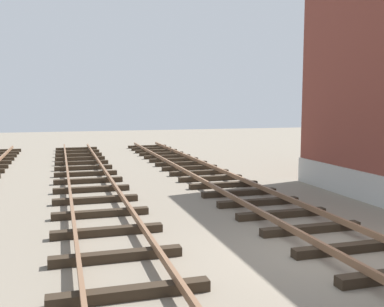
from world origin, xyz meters
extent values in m
plane|color=slate|center=(0.00, 0.00, 0.00)|extent=(80.00, 80.00, 0.00)
cube|color=#2D2319|center=(0.51, 0.00, 0.09)|extent=(2.50, 0.24, 0.18)
cube|color=#2D2319|center=(0.51, 1.43, 0.09)|extent=(2.50, 0.24, 0.18)
cube|color=#2D2319|center=(0.51, 2.86, 0.09)|extent=(2.50, 0.24, 0.18)
cube|color=#2D2319|center=(0.51, 4.28, 0.09)|extent=(2.50, 0.24, 0.18)
cube|color=#2D2319|center=(0.51, 5.71, 0.09)|extent=(2.50, 0.24, 0.18)
cube|color=#2D2319|center=(0.51, 7.14, 0.09)|extent=(2.50, 0.24, 0.18)
cube|color=#2D2319|center=(0.51, 8.57, 0.09)|extent=(2.50, 0.24, 0.18)
cube|color=#2D2319|center=(0.51, 9.99, 0.09)|extent=(2.50, 0.24, 0.18)
cube|color=#2D2319|center=(0.51, 11.42, 0.09)|extent=(2.50, 0.24, 0.18)
cube|color=#2D2319|center=(0.51, 12.85, 0.09)|extent=(2.50, 0.24, 0.18)
cube|color=#2D2319|center=(0.51, 14.28, 0.09)|extent=(2.50, 0.24, 0.18)
cube|color=#2D2319|center=(0.51, 15.71, 0.09)|extent=(2.50, 0.24, 0.18)
cube|color=#2D2319|center=(0.51, 17.13, 0.09)|extent=(2.50, 0.24, 0.18)
cube|color=#2D2319|center=(0.51, 18.56, 0.09)|extent=(2.50, 0.24, 0.18)
cube|color=#2D2319|center=(0.51, 19.99, 0.09)|extent=(2.50, 0.24, 0.18)
cube|color=#2D2319|center=(0.51, 21.42, 0.09)|extent=(2.50, 0.24, 0.18)
cube|color=brown|center=(-0.21, 0.00, 0.25)|extent=(0.08, 44.26, 0.14)
cube|color=brown|center=(1.23, 0.00, 0.25)|extent=(0.08, 44.26, 0.14)
cube|color=#2D2319|center=(-4.00, -0.85, 0.09)|extent=(2.50, 0.24, 0.18)
cube|color=#2D2319|center=(-4.00, 0.85, 0.09)|extent=(2.50, 0.24, 0.18)
cube|color=#2D2319|center=(-4.00, 2.55, 0.09)|extent=(2.50, 0.24, 0.18)
cube|color=#2D2319|center=(-4.00, 4.26, 0.09)|extent=(2.50, 0.24, 0.18)
cube|color=#2D2319|center=(-4.00, 5.96, 0.09)|extent=(2.50, 0.24, 0.18)
cube|color=#2D2319|center=(-4.00, 7.66, 0.09)|extent=(2.50, 0.24, 0.18)
cube|color=#2D2319|center=(-4.00, 9.36, 0.09)|extent=(2.50, 0.24, 0.18)
cube|color=#2D2319|center=(-4.00, 11.06, 0.09)|extent=(2.50, 0.24, 0.18)
cube|color=#2D2319|center=(-4.00, 12.77, 0.09)|extent=(2.50, 0.24, 0.18)
cube|color=#2D2319|center=(-4.00, 14.47, 0.09)|extent=(2.50, 0.24, 0.18)
cube|color=#2D2319|center=(-4.00, 16.17, 0.09)|extent=(2.50, 0.24, 0.18)
cube|color=#2D2319|center=(-4.00, 17.87, 0.09)|extent=(2.50, 0.24, 0.18)
cube|color=#2D2319|center=(-4.00, 19.58, 0.09)|extent=(2.50, 0.24, 0.18)
cube|color=#2D2319|center=(-4.00, 21.28, 0.09)|extent=(2.50, 0.24, 0.18)
cube|color=brown|center=(-4.72, 0.00, 0.25)|extent=(0.08, 44.26, 0.14)
cube|color=brown|center=(-3.28, 0.00, 0.25)|extent=(0.08, 44.26, 0.14)
camera|label=1|loc=(-4.95, -7.37, 2.98)|focal=41.76mm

